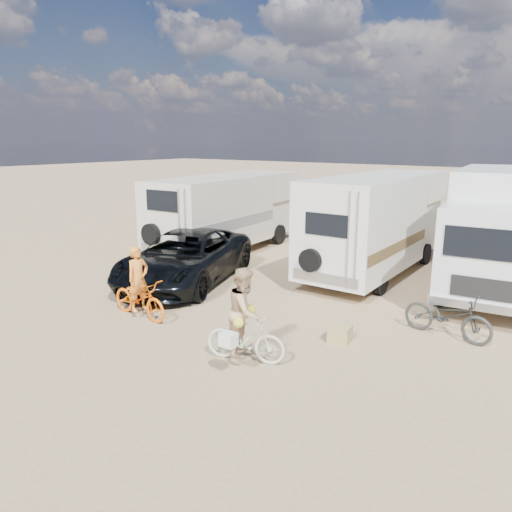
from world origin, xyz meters
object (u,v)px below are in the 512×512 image
Objects in this scene: rv_left at (227,214)px; bike_woman at (245,338)px; rider_woman at (245,320)px; cooler at (181,290)px; rv_main at (376,225)px; dark_suv at (186,257)px; box_truck at (496,233)px; crate at (340,334)px; rider_man at (139,286)px; bike_man at (139,298)px; bike_parked at (448,315)px.

bike_woman is at bearing -52.72° from rv_left.
rider_woman is 2.75× the size of cooler.
dark_suv is (-4.07, -4.31, -0.77)m from rv_main.
bike_woman is 4.15m from cooler.
dark_suv is (-7.46, -4.41, -0.91)m from box_truck.
crate is (4.69, -0.03, -0.07)m from cooler.
rider_woman is at bearing -4.33° from cooler.
bike_man is at bearing 0.00° from rider_man.
dark_suv is 5.58m from rider_woman.
cooler is at bearing 109.68° from bike_parked.
bike_parked is at bearing -15.72° from dark_suv.
dark_suv is 3.05× the size of bike_man.
rv_left is at bearing 25.54° from rider_man.
box_truck is 3.68× the size of bike_man.
crate is (4.49, 1.55, -0.30)m from bike_man.
crate is (-1.80, -5.61, -1.50)m from box_truck.
rv_left is 3.89× the size of bike_man.
dark_suv is at bearing 38.20° from bike_woman.
rv_left is 4.48× the size of rider_man.
rv_main is 4.36× the size of rider_man.
rider_man is at bearing 0.00° from bike_man.
bike_man is 0.31m from rider_man.
box_truck is 10.80× the size of cooler.
bike_parked is at bearing -50.90° from rv_main.
bike_man is at bearing 66.04° from rider_woman.
dark_suv reaches higher than bike_man.
crate is at bearing -46.11° from rider_woman.
rider_man is 3.48m from rider_woman.
rider_woman is (4.63, -3.11, 0.08)m from dark_suv.
box_truck is (9.09, 0.52, 0.25)m from rv_left.
bike_man is 6.95m from bike_parked.
box_truck is at bearing -38.48° from bike_woman.
rider_woman is at bearing -93.41° from rider_man.
rider_man is (-6.29, -7.15, -0.89)m from box_truck.
rider_man is 2.55× the size of cooler.
dark_suv is 5.81m from crate.
box_truck is at bearing 72.19° from crate.
bike_man is 3.50m from rider_woman.
cooler is (-0.20, 1.58, -0.23)m from bike_man.
rv_main is 6.43m from cooler.
bike_parked is (-0.07, -4.04, -1.17)m from box_truck.
bike_man is at bearing -85.62° from dark_suv.
rv_left is (-5.70, -0.42, -0.12)m from rv_main.
rider_woman is at bearing 147.87° from bike_parked.
bike_man is at bearing -113.34° from rv_main.
bike_woman is 1.02× the size of rider_man.
dark_suv is at bearing 25.69° from rider_man.
rv_left is 9.41m from rider_woman.
rider_woman is (0.00, 0.00, 0.36)m from bike_woman.
rv_left is at bearing 145.07° from crate.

